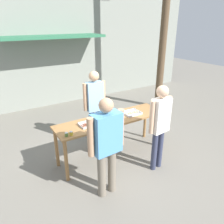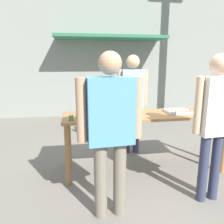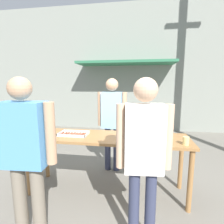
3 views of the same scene
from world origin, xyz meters
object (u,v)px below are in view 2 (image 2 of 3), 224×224
at_px(beer_cup, 221,111).
at_px(person_customer_with_cup, 215,116).
at_px(food_tray_buns, 178,111).
at_px(condiment_jar_ketchup, 78,118).
at_px(food_tray_sausages, 112,114).
at_px(person_server_behind_table, 132,95).
at_px(condiment_jar_mustard, 71,118).
at_px(person_customer_holding_hotdog, 110,124).

distance_m(beer_cup, person_customer_with_cup, 0.87).
distance_m(food_tray_buns, person_customer_with_cup, 0.87).
bearing_deg(food_tray_buns, condiment_jar_ketchup, -171.91).
bearing_deg(food_tray_sausages, person_customer_with_cup, -38.79).
bearing_deg(person_customer_with_cup, person_server_behind_table, -75.41).
distance_m(food_tray_sausages, food_tray_buns, 1.04).
bearing_deg(person_customer_with_cup, condiment_jar_mustard, -26.40).
distance_m(condiment_jar_ketchup, person_customer_holding_hotdog, 0.79).
bearing_deg(food_tray_buns, person_customer_with_cup, -88.51).
distance_m(food_tray_buns, beer_cup, 0.62).
bearing_deg(food_tray_buns, beer_cup, -19.21).
xyz_separation_m(condiment_jar_ketchup, person_customer_with_cup, (1.57, -0.64, 0.12)).
distance_m(food_tray_buns, person_customer_holding_hotdog, 1.54).
bearing_deg(condiment_jar_mustard, condiment_jar_ketchup, -3.78).
xyz_separation_m(condiment_jar_ketchup, beer_cup, (2.13, 0.02, 0.02)).
bearing_deg(person_customer_with_cup, person_customer_holding_hotdog, -1.49).
relative_size(food_tray_sausages, beer_cup, 4.03).
distance_m(food_tray_sausages, condiment_jar_ketchup, 0.55).
distance_m(food_tray_sausages, person_customer_holding_hotdog, 0.96).
bearing_deg(food_tray_sausages, person_server_behind_table, 56.25).
relative_size(food_tray_buns, beer_cup, 3.41).
distance_m(condiment_jar_ketchup, beer_cup, 2.13).
xyz_separation_m(food_tray_sausages, person_customer_with_cup, (1.07, -0.86, 0.15)).
relative_size(food_tray_buns, condiment_jar_mustard, 4.91).
bearing_deg(food_tray_buns, person_customer_holding_hotdog, -142.45).
xyz_separation_m(food_tray_sausages, condiment_jar_ketchup, (-0.50, -0.22, 0.02)).
xyz_separation_m(condiment_jar_mustard, beer_cup, (2.22, 0.01, 0.02)).
height_order(condiment_jar_ketchup, person_customer_holding_hotdog, person_customer_holding_hotdog).
height_order(food_tray_buns, person_customer_holding_hotdog, person_customer_holding_hotdog).
relative_size(condiment_jar_mustard, person_customer_with_cup, 0.04).
bearing_deg(person_customer_holding_hotdog, beer_cup, -161.35).
xyz_separation_m(food_tray_sausages, person_customer_holding_hotdog, (-0.18, -0.94, 0.12)).
height_order(food_tray_sausages, condiment_jar_ketchup, condiment_jar_ketchup).
xyz_separation_m(beer_cup, person_server_behind_table, (-1.13, 0.94, 0.12)).
bearing_deg(beer_cup, condiment_jar_mustard, -179.74).
bearing_deg(food_tray_sausages, beer_cup, -7.06).
bearing_deg(condiment_jar_ketchup, person_customer_with_cup, -22.20).
bearing_deg(person_customer_holding_hotdog, person_server_behind_table, -115.27).
relative_size(condiment_jar_ketchup, person_customer_holding_hotdog, 0.04).
bearing_deg(person_customer_holding_hotdog, condiment_jar_mustard, -63.72).
bearing_deg(condiment_jar_mustard, person_server_behind_table, 41.28).
height_order(person_server_behind_table, person_customer_with_cup, person_server_behind_table).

